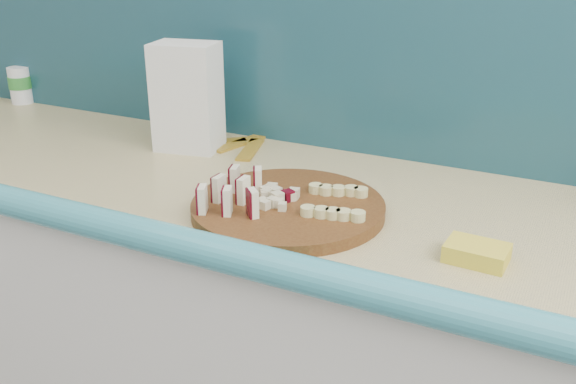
# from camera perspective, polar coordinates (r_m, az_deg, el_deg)

# --- Properties ---
(kitchen_counter) EXTENTS (2.20, 0.63, 0.91)m
(kitchen_counter) POSITION_cam_1_polar(r_m,az_deg,el_deg) (1.60, -5.97, -13.85)
(kitchen_counter) COLOR white
(kitchen_counter) RESTS_ON ground
(backsplash) EXTENTS (2.20, 0.02, 0.50)m
(backsplash) POSITION_cam_1_polar(r_m,az_deg,el_deg) (1.56, -1.19, 13.57)
(backsplash) COLOR teal
(backsplash) RESTS_ON kitchen_counter
(cutting_board) EXTENTS (0.44, 0.44, 0.02)m
(cutting_board) POSITION_cam_1_polar(r_m,az_deg,el_deg) (1.18, 0.00, -1.40)
(cutting_board) COLOR #45210E
(cutting_board) RESTS_ON kitchen_counter
(apple_wedges) EXTENTS (0.11, 0.16, 0.05)m
(apple_wedges) POSITION_cam_1_polar(r_m,az_deg,el_deg) (1.17, -4.85, 0.06)
(apple_wedges) COLOR #F6ECC5
(apple_wedges) RESTS_ON cutting_board
(apple_chunks) EXTENTS (0.06, 0.05, 0.02)m
(apple_chunks) POSITION_cam_1_polar(r_m,az_deg,el_deg) (1.18, -1.07, -0.41)
(apple_chunks) COLOR beige
(apple_chunks) RESTS_ON cutting_board
(banana_slices) EXTENTS (0.14, 0.15, 0.02)m
(banana_slices) POSITION_cam_1_polar(r_m,az_deg,el_deg) (1.16, 4.24, -0.84)
(banana_slices) COLOR #D8CF84
(banana_slices) RESTS_ON cutting_board
(flour_bag) EXTENTS (0.16, 0.13, 0.25)m
(flour_bag) POSITION_cam_1_polar(r_m,az_deg,el_deg) (1.53, -8.94, 8.33)
(flour_bag) COLOR white
(flour_bag) RESTS_ON kitchen_counter
(canister) EXTENTS (0.07, 0.07, 0.11)m
(canister) POSITION_cam_1_polar(r_m,az_deg,el_deg) (2.11, -22.71, 8.81)
(canister) COLOR white
(canister) RESTS_ON kitchen_counter
(sponge) EXTENTS (0.10, 0.07, 0.03)m
(sponge) POSITION_cam_1_polar(r_m,az_deg,el_deg) (1.06, 16.43, -5.21)
(sponge) COLOR yellow
(sponge) RESTS_ON kitchen_counter
(banana_peel) EXTENTS (0.22, 0.19, 0.01)m
(banana_peel) POSITION_cam_1_polar(r_m,az_deg,el_deg) (1.56, -4.79, 4.19)
(banana_peel) COLOR #B88D23
(banana_peel) RESTS_ON kitchen_counter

